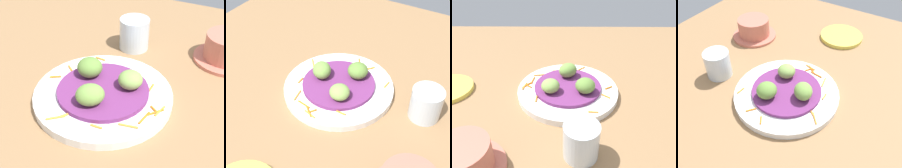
# 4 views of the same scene
# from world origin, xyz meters

# --- Properties ---
(table_surface) EXTENTS (1.10, 1.10, 0.02)m
(table_surface) POSITION_xyz_m (0.00, 0.00, 0.01)
(table_surface) COLOR #936D47
(table_surface) RESTS_ON ground
(main_plate) EXTENTS (0.28, 0.28, 0.02)m
(main_plate) POSITION_xyz_m (0.02, -0.00, 0.03)
(main_plate) COLOR white
(main_plate) RESTS_ON table_surface
(cabbage_bed) EXTENTS (0.18, 0.18, 0.01)m
(cabbage_bed) POSITION_xyz_m (0.02, -0.00, 0.04)
(cabbage_bed) COLOR #702D6B
(cabbage_bed) RESTS_ON main_plate
(carrot_garnish) EXTENTS (0.25, 0.23, 0.00)m
(carrot_garnish) POSITION_xyz_m (-0.01, 0.02, 0.04)
(carrot_garnish) COLOR orange
(carrot_garnish) RESTS_ON main_plate
(guac_scoop_left) EXTENTS (0.07, 0.07, 0.04)m
(guac_scoop_left) POSITION_xyz_m (-0.03, -0.03, 0.06)
(guac_scoop_left) COLOR #84A851
(guac_scoop_left) RESTS_ON cabbage_bed
(guac_scoop_center) EXTENTS (0.06, 0.06, 0.04)m
(guac_scoop_center) POSITION_xyz_m (0.06, -0.03, 0.07)
(guac_scoop_center) COLOR olive
(guac_scoop_center) RESTS_ON cabbage_bed
(guac_scoop_right) EXTENTS (0.07, 0.07, 0.04)m
(guac_scoop_right) POSITION_xyz_m (0.02, 0.05, 0.07)
(guac_scoop_right) COLOR #759E47
(guac_scoop_right) RESTS_ON cabbage_bed
(water_glass) EXTENTS (0.07, 0.07, 0.08)m
(water_glass) POSITION_xyz_m (0.04, -0.22, 0.06)
(water_glass) COLOR silver
(water_glass) RESTS_ON table_surface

